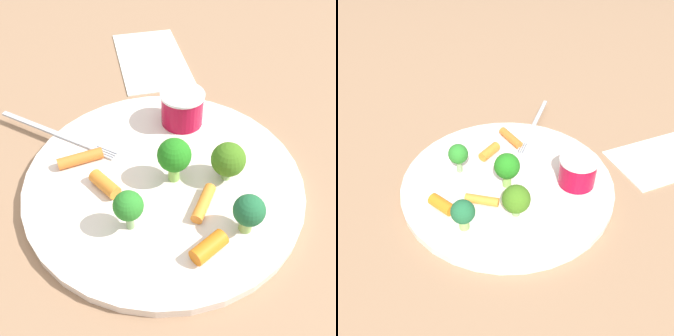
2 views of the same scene
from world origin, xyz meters
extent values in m
plane|color=#936E51|center=(0.00, 0.00, 0.00)|extent=(2.40, 2.40, 0.00)
cylinder|color=silver|center=(0.00, 0.00, 0.01)|extent=(0.30, 0.30, 0.01)
cylinder|color=#9E0728|center=(0.10, 0.00, 0.03)|extent=(0.05, 0.05, 0.04)
cylinder|color=silver|center=(0.10, 0.00, 0.05)|extent=(0.05, 0.05, 0.00)
cylinder|color=#87B36A|center=(0.01, -0.07, 0.02)|extent=(0.01, 0.01, 0.01)
sphere|color=#3E701A|center=(0.01, -0.07, 0.04)|extent=(0.04, 0.04, 0.04)
cylinder|color=#8AC457|center=(0.00, -0.01, 0.02)|extent=(0.01, 0.01, 0.02)
sphere|color=#21771A|center=(0.00, -0.01, 0.05)|extent=(0.04, 0.04, 0.04)
cylinder|color=#8BB05A|center=(-0.05, -0.09, 0.02)|extent=(0.01, 0.01, 0.02)
sphere|color=#1F5F37|center=(-0.05, -0.09, 0.04)|extent=(0.03, 0.03, 0.03)
cylinder|color=#83A96F|center=(-0.07, 0.02, 0.02)|extent=(0.01, 0.01, 0.02)
sphere|color=#297C27|center=(-0.07, 0.02, 0.04)|extent=(0.03, 0.03, 0.03)
cylinder|color=orange|center=(-0.03, -0.05, 0.02)|extent=(0.05, 0.02, 0.01)
cylinder|color=orange|center=(-0.03, 0.06, 0.02)|extent=(0.03, 0.04, 0.01)
cylinder|color=orange|center=(0.00, 0.10, 0.02)|extent=(0.04, 0.05, 0.01)
cylinder|color=orange|center=(-0.08, -0.06, 0.02)|extent=(0.04, 0.03, 0.02)
cube|color=#ABB1BC|center=(0.04, 0.16, 0.01)|extent=(0.04, 0.14, 0.00)
cube|color=#ABB1BC|center=(0.03, 0.07, 0.01)|extent=(0.01, 0.03, 0.00)
cube|color=#ABB1BC|center=(0.02, 0.07, 0.01)|extent=(0.01, 0.03, 0.00)
cube|color=#ABB1BC|center=(0.02, 0.08, 0.01)|extent=(0.01, 0.03, 0.00)
cube|color=#ABB1BC|center=(0.02, 0.08, 0.01)|extent=(0.01, 0.03, 0.00)
cube|color=white|center=(0.26, 0.08, 0.00)|extent=(0.21, 0.17, 0.00)
camera|label=1|loc=(-0.28, -0.07, 0.32)|focal=41.09mm
camera|label=2|loc=(0.02, -0.39, 0.36)|focal=38.98mm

